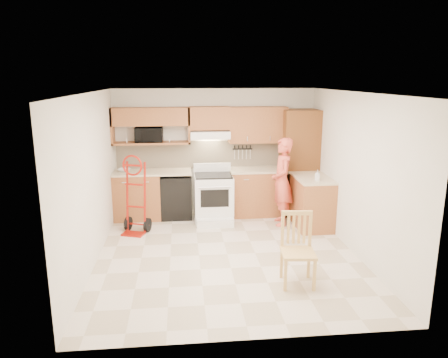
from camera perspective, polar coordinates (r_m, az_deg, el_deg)
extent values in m
cube|color=beige|center=(6.80, 0.44, -10.13)|extent=(4.00, 4.50, 0.02)
cube|color=white|center=(6.23, 0.48, 11.62)|extent=(4.00, 4.50, 0.02)
cube|color=white|center=(8.60, -1.20, 3.71)|extent=(4.00, 0.02, 2.50)
cube|color=white|center=(4.25, 3.82, -6.75)|extent=(4.00, 0.02, 2.50)
cube|color=white|center=(6.49, -17.46, -0.17)|extent=(0.02, 4.50, 2.50)
cube|color=white|center=(6.91, 17.28, 0.64)|extent=(0.02, 4.50, 2.50)
cube|color=beige|center=(8.58, -1.18, 3.36)|extent=(3.92, 0.03, 0.55)
cube|color=#9E5C2F|center=(8.49, -11.49, -2.23)|extent=(0.90, 0.60, 0.90)
cube|color=black|center=(8.45, -6.41, -2.28)|extent=(0.60, 0.60, 0.85)
cube|color=#9E5C2F|center=(8.58, 4.53, -1.82)|extent=(1.14, 0.60, 0.90)
cube|color=beige|center=(8.35, -9.59, 0.92)|extent=(1.50, 0.63, 0.04)
cube|color=beige|center=(8.47, 4.59, 1.24)|extent=(1.14, 0.63, 0.04)
cube|color=#9E5C2F|center=(8.04, 11.68, -3.13)|extent=(0.60, 1.00, 0.90)
cube|color=beige|center=(7.92, 11.84, 0.13)|extent=(0.63, 1.00, 0.04)
cube|color=brown|center=(8.63, 9.98, 2.19)|extent=(0.70, 0.60, 2.10)
cube|color=#9E5C2F|center=(8.32, -9.82, 8.26)|extent=(1.50, 0.33, 0.34)
cube|color=#9E5C2F|center=(8.38, -9.68, 4.79)|extent=(1.50, 0.33, 0.04)
cube|color=#9E5C2F|center=(8.33, -1.95, 8.17)|extent=(0.76, 0.33, 0.44)
cube|color=#9E5C2F|center=(8.46, 4.54, 7.27)|extent=(1.14, 0.33, 0.70)
cube|color=white|center=(8.30, -1.90, 6.00)|extent=(0.76, 0.46, 0.14)
imported|color=black|center=(8.36, -10.02, 5.90)|extent=(0.53, 0.37, 0.29)
imported|color=#DF5440|center=(7.96, 7.81, -0.37)|extent=(0.42, 0.62, 1.64)
imported|color=white|center=(7.67, 12.42, 0.53)|extent=(0.11, 0.11, 0.19)
imported|color=white|center=(8.39, -13.24, 1.15)|extent=(0.30, 0.30, 0.06)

